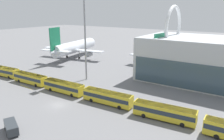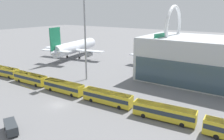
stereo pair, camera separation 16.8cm
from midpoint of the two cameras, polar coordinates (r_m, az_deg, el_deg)
ground_plane at (r=57.15m, az=-13.81°, el=-8.88°), size 440.00×440.00×0.00m
airliner_at_gate_near at (r=109.45m, az=-9.85°, el=5.91°), size 32.98×36.83×15.87m
airliner_at_gate_far at (r=87.99m, az=16.57°, el=3.17°), size 40.40×39.84×15.76m
shuttle_bus_0 at (r=87.48m, az=-26.27°, el=-0.20°), size 13.59×3.57×3.26m
shuttle_bus_1 at (r=75.19m, az=-20.54°, el=-1.93°), size 13.50×3.00×3.26m
shuttle_bus_2 at (r=64.23m, az=-12.47°, el=-4.19°), size 13.50×3.02×3.26m
shuttle_bus_3 at (r=55.43m, az=-1.16°, el=-7.03°), size 13.55×3.30×3.26m
shuttle_bus_4 at (r=49.12m, az=13.49°, el=-10.56°), size 13.62×3.82×3.26m
service_van_foreground at (r=47.97m, az=-24.83°, el=-13.26°), size 5.57×3.99×2.03m
floodlight_mast at (r=72.43m, az=-7.02°, el=10.60°), size 2.14×2.14×28.78m
lane_stripe_0 at (r=92.21m, az=-25.80°, el=-0.64°), size 7.20×2.50×0.01m
lane_stripe_3 at (r=72.75m, az=-21.43°, el=-4.18°), size 6.62×0.91×0.01m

